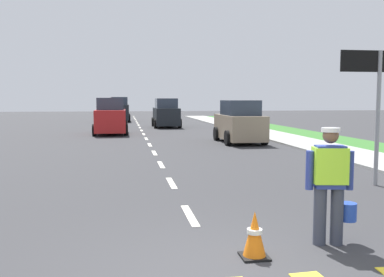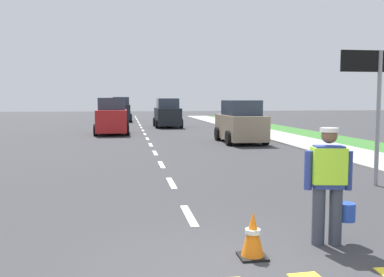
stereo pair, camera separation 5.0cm
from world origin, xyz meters
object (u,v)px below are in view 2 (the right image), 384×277
car_outgoing_far (167,114)px  car_oncoming_third (121,110)px  lane_direction_sign (370,85)px  car_oncoming_second (112,117)px  traffic_cone_near (253,235)px  car_parked_far (241,123)px  road_worker (330,180)px

car_outgoing_far → car_oncoming_third: bearing=111.6°
lane_direction_sign → car_oncoming_second: lane_direction_sign is taller
traffic_cone_near → car_parked_far: size_ratio=0.16×
road_worker → car_oncoming_third: (-3.25, 34.65, 0.11)m
traffic_cone_near → car_oncoming_third: bearing=93.3°
lane_direction_sign → car_outgoing_far: (-2.65, 22.18, -1.43)m
car_oncoming_second → car_outgoing_far: size_ratio=0.98×
car_parked_far → road_worker: bearing=-100.1°
lane_direction_sign → car_oncoming_second: (-6.48, 16.43, -1.41)m
lane_direction_sign → traffic_cone_near: bearing=-134.4°
lane_direction_sign → car_parked_far: 10.47m
traffic_cone_near → lane_direction_sign: bearing=45.6°
road_worker → traffic_cone_near: bearing=-164.5°
traffic_cone_near → car_outgoing_far: 26.37m
lane_direction_sign → car_oncoming_second: bearing=111.5°
lane_direction_sign → car_oncoming_third: (-6.09, 30.85, -1.36)m
car_outgoing_far → car_parked_far: 12.05m
traffic_cone_near → car_oncoming_third: 35.06m
traffic_cone_near → car_oncoming_third: (-2.03, 34.99, 0.74)m
lane_direction_sign → car_oncoming_second: 17.72m
traffic_cone_near → car_oncoming_second: car_oncoming_second is taller
car_outgoing_far → car_oncoming_third: size_ratio=0.94×
lane_direction_sign → car_parked_far: size_ratio=0.83×
road_worker → car_outgoing_far: size_ratio=0.42×
car_oncoming_second → car_oncoming_third: 14.42m
road_worker → car_oncoming_second: (-3.64, 20.24, 0.06)m
car_oncoming_third → traffic_cone_near: bearing=-86.7°
lane_direction_sign → traffic_cone_near: 6.16m
car_outgoing_far → car_parked_far: car_outgoing_far is taller
traffic_cone_near → car_oncoming_second: size_ratio=0.16×
car_parked_far → car_oncoming_third: size_ratio=0.91×
car_oncoming_third → car_outgoing_far: bearing=-68.4°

